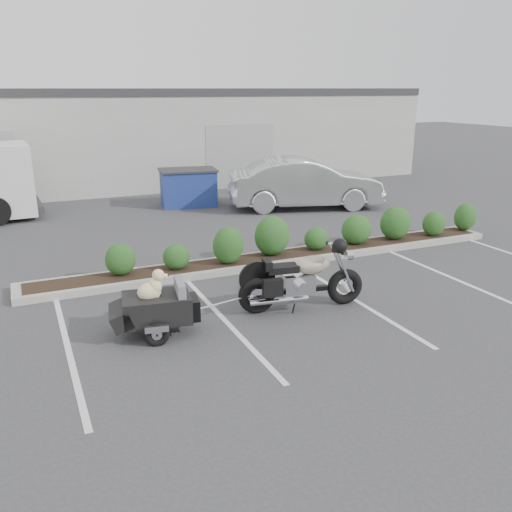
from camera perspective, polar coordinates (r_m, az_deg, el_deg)
name	(u,v)px	position (r m, az deg, el deg)	size (l,w,h in m)	color
ground	(285,298)	(10.87, 3.09, -4.41)	(90.00, 90.00, 0.00)	#38383A
planter_kerb	(281,258)	(13.12, 2.62, -0.20)	(12.00, 1.00, 0.15)	#9E9E93
building	(119,133)	(26.46, -14.21, 12.40)	(26.00, 10.00, 4.00)	#9EA099
motorcycle	(302,280)	(10.17, 4.88, -2.58)	(2.46, 0.97, 1.42)	black
pet_trailer	(156,307)	(9.28, -10.52, -5.28)	(1.99, 1.13, 1.17)	black
sedan	(305,183)	(18.94, 5.20, 7.63)	(1.83, 5.23, 1.72)	silver
dumpster	(188,187)	(19.44, -7.15, 7.20)	(2.15, 1.63, 1.30)	navy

